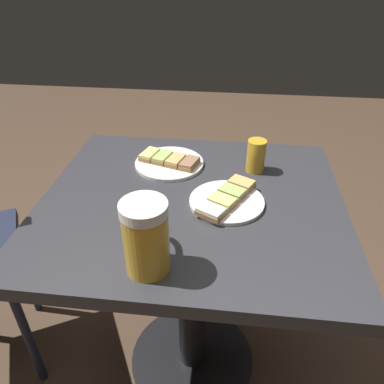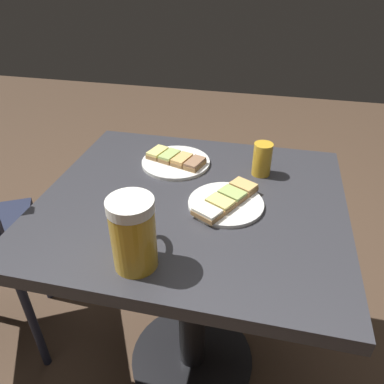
% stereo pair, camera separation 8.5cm
% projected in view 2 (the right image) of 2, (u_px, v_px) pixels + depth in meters
% --- Properties ---
extents(ground_plane, '(6.00, 6.00, 0.00)m').
position_uv_depth(ground_plane, '(192.00, 358.00, 1.37)').
color(ground_plane, '#4C3828').
extents(cafe_table, '(0.70, 0.79, 0.72)m').
position_uv_depth(cafe_table, '(192.00, 243.00, 1.06)').
color(cafe_table, black).
rests_on(cafe_table, ground_plane).
extents(plate_near, '(0.21, 0.19, 0.03)m').
position_uv_depth(plate_near, '(226.00, 202.00, 0.94)').
color(plate_near, white).
rests_on(plate_near, cafe_table).
extents(plate_far, '(0.21, 0.21, 0.03)m').
position_uv_depth(plate_far, '(176.00, 161.00, 1.12)').
color(plate_far, white).
rests_on(plate_far, cafe_table).
extents(beer_mug, '(0.15, 0.09, 0.16)m').
position_uv_depth(beer_mug, '(134.00, 232.00, 0.73)').
color(beer_mug, gold).
rests_on(beer_mug, cafe_table).
extents(beer_glass_small, '(0.05, 0.05, 0.10)m').
position_uv_depth(beer_glass_small, '(262.00, 159.00, 1.05)').
color(beer_glass_small, gold).
rests_on(beer_glass_small, cafe_table).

